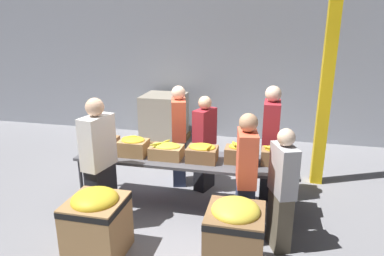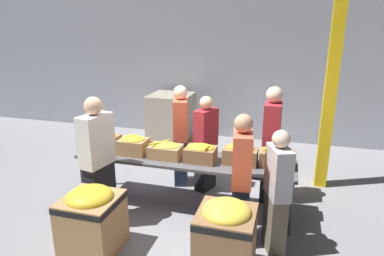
{
  "view_description": "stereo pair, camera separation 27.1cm",
  "coord_description": "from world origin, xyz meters",
  "px_view_note": "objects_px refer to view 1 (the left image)",
  "views": [
    {
      "loc": [
        1.12,
        -4.46,
        2.63
      ],
      "look_at": [
        0.03,
        0.29,
        1.15
      ],
      "focal_mm": 32.0,
      "sensor_mm": 36.0,
      "label": 1
    },
    {
      "loc": [
        1.38,
        -4.39,
        2.63
      ],
      "look_at": [
        0.03,
        0.29,
        1.15
      ],
      "focal_mm": 32.0,
      "sensor_mm": 36.0,
      "label": 2
    }
  ],
  "objects_px": {
    "pallet_stack_0": "(164,119)",
    "banana_box_4": "(242,153)",
    "banana_box_0": "(102,142)",
    "volunteer_4": "(270,144)",
    "volunteer_2": "(282,191)",
    "volunteer_5": "(246,180)",
    "donation_bin_1": "(235,237)",
    "support_pillar": "(328,66)",
    "volunteer_0": "(179,136)",
    "banana_box_1": "(133,146)",
    "volunteer_3": "(100,164)",
    "banana_box_5": "(278,155)",
    "donation_bin_0": "(97,221)",
    "banana_box_3": "(202,152)",
    "sorting_table": "(185,161)",
    "volunteer_1": "(205,144)",
    "banana_box_2": "(166,150)"
  },
  "relations": [
    {
      "from": "banana_box_0",
      "to": "banana_box_3",
      "type": "height_order",
      "value": "banana_box_0"
    },
    {
      "from": "volunteer_4",
      "to": "banana_box_0",
      "type": "bearing_deg",
      "value": -76.8
    },
    {
      "from": "sorting_table",
      "to": "volunteer_2",
      "type": "distance_m",
      "value": 1.5
    },
    {
      "from": "banana_box_2",
      "to": "support_pillar",
      "type": "bearing_deg",
      "value": 31.45
    },
    {
      "from": "volunteer_1",
      "to": "volunteer_2",
      "type": "bearing_deg",
      "value": 62.13
    },
    {
      "from": "banana_box_1",
      "to": "volunteer_2",
      "type": "relative_size",
      "value": 0.27
    },
    {
      "from": "banana_box_1",
      "to": "support_pillar",
      "type": "height_order",
      "value": "support_pillar"
    },
    {
      "from": "volunteer_1",
      "to": "donation_bin_1",
      "type": "bearing_deg",
      "value": 40.56
    },
    {
      "from": "banana_box_2",
      "to": "banana_box_3",
      "type": "distance_m",
      "value": 0.52
    },
    {
      "from": "banana_box_5",
      "to": "volunteer_1",
      "type": "height_order",
      "value": "volunteer_1"
    },
    {
      "from": "volunteer_2",
      "to": "volunteer_5",
      "type": "bearing_deg",
      "value": 60.16
    },
    {
      "from": "banana_box_1",
      "to": "banana_box_2",
      "type": "bearing_deg",
      "value": -0.7
    },
    {
      "from": "sorting_table",
      "to": "pallet_stack_0",
      "type": "distance_m",
      "value": 3.07
    },
    {
      "from": "banana_box_5",
      "to": "volunteer_1",
      "type": "bearing_deg",
      "value": 152.21
    },
    {
      "from": "sorting_table",
      "to": "pallet_stack_0",
      "type": "height_order",
      "value": "pallet_stack_0"
    },
    {
      "from": "banana_box_2",
      "to": "banana_box_5",
      "type": "height_order",
      "value": "banana_box_5"
    },
    {
      "from": "banana_box_0",
      "to": "pallet_stack_0",
      "type": "distance_m",
      "value": 2.8
    },
    {
      "from": "support_pillar",
      "to": "volunteer_0",
      "type": "bearing_deg",
      "value": -166.44
    },
    {
      "from": "banana_box_0",
      "to": "donation_bin_0",
      "type": "distance_m",
      "value": 1.54
    },
    {
      "from": "volunteer_2",
      "to": "donation_bin_1",
      "type": "distance_m",
      "value": 0.83
    },
    {
      "from": "banana_box_4",
      "to": "support_pillar",
      "type": "height_order",
      "value": "support_pillar"
    },
    {
      "from": "banana_box_0",
      "to": "volunteer_2",
      "type": "height_order",
      "value": "volunteer_2"
    },
    {
      "from": "sorting_table",
      "to": "donation_bin_0",
      "type": "distance_m",
      "value": 1.53
    },
    {
      "from": "donation_bin_0",
      "to": "volunteer_0",
      "type": "bearing_deg",
      "value": 78.15
    },
    {
      "from": "volunteer_4",
      "to": "volunteer_5",
      "type": "xyz_separation_m",
      "value": [
        -0.27,
        -1.23,
        -0.06
      ]
    },
    {
      "from": "banana_box_3",
      "to": "volunteer_1",
      "type": "height_order",
      "value": "volunteer_1"
    },
    {
      "from": "volunteer_2",
      "to": "volunteer_4",
      "type": "distance_m",
      "value": 1.31
    },
    {
      "from": "volunteer_0",
      "to": "volunteer_2",
      "type": "height_order",
      "value": "volunteer_0"
    },
    {
      "from": "support_pillar",
      "to": "volunteer_1",
      "type": "bearing_deg",
      "value": -160.1
    },
    {
      "from": "banana_box_2",
      "to": "banana_box_4",
      "type": "xyz_separation_m",
      "value": [
        1.07,
        0.07,
        0.03
      ]
    },
    {
      "from": "banana_box_1",
      "to": "volunteer_3",
      "type": "distance_m",
      "value": 0.66
    },
    {
      "from": "volunteer_2",
      "to": "donation_bin_0",
      "type": "height_order",
      "value": "volunteer_2"
    },
    {
      "from": "banana_box_1",
      "to": "banana_box_2",
      "type": "distance_m",
      "value": 0.51
    },
    {
      "from": "volunteer_0",
      "to": "pallet_stack_0",
      "type": "height_order",
      "value": "volunteer_0"
    },
    {
      "from": "banana_box_3",
      "to": "pallet_stack_0",
      "type": "relative_size",
      "value": 0.38
    },
    {
      "from": "sorting_table",
      "to": "volunteer_0",
      "type": "relative_size",
      "value": 1.86
    },
    {
      "from": "volunteer_1",
      "to": "donation_bin_0",
      "type": "relative_size",
      "value": 1.89
    },
    {
      "from": "banana_box_0",
      "to": "volunteer_4",
      "type": "xyz_separation_m",
      "value": [
        2.5,
        0.57,
        -0.03
      ]
    },
    {
      "from": "volunteer_3",
      "to": "banana_box_4",
      "type": "bearing_deg",
      "value": -57.7
    },
    {
      "from": "banana_box_3",
      "to": "volunteer_5",
      "type": "relative_size",
      "value": 0.25
    },
    {
      "from": "volunteer_1",
      "to": "banana_box_1",
      "type": "bearing_deg",
      "value": -31.66
    },
    {
      "from": "sorting_table",
      "to": "support_pillar",
      "type": "relative_size",
      "value": 0.79
    },
    {
      "from": "volunteer_3",
      "to": "support_pillar",
      "type": "distance_m",
      "value": 3.78
    },
    {
      "from": "donation_bin_1",
      "to": "banana_box_4",
      "type": "bearing_deg",
      "value": 92.42
    },
    {
      "from": "pallet_stack_0",
      "to": "banana_box_4",
      "type": "bearing_deg",
      "value": -54.45
    },
    {
      "from": "donation_bin_0",
      "to": "banana_box_3",
      "type": "bearing_deg",
      "value": 51.48
    },
    {
      "from": "volunteer_4",
      "to": "donation_bin_1",
      "type": "distance_m",
      "value": 1.98
    },
    {
      "from": "banana_box_0",
      "to": "banana_box_4",
      "type": "distance_m",
      "value": 2.13
    },
    {
      "from": "volunteer_2",
      "to": "volunteer_5",
      "type": "distance_m",
      "value": 0.44
    },
    {
      "from": "banana_box_4",
      "to": "banana_box_5",
      "type": "distance_m",
      "value": 0.49
    }
  ]
}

